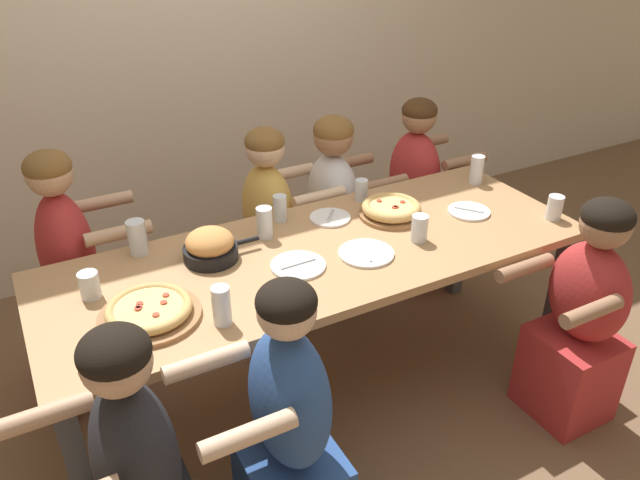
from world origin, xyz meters
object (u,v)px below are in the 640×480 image
at_px(pizza_board_main, 149,311).
at_px(diner_far_right, 413,200).
at_px(empty_plate_a, 469,211).
at_px(drinking_glass_i, 476,171).
at_px(empty_plate_c, 330,218).
at_px(empty_plate_d, 298,265).
at_px(drinking_glass_g, 89,285).
at_px(diner_near_midleft, 290,438).
at_px(drinking_glass_e, 137,239).
at_px(drinking_glass_h, 554,209).
at_px(diner_far_left, 75,281).
at_px(pizza_board_second, 391,209).
at_px(drinking_glass_c, 419,230).
at_px(drinking_glass_a, 361,191).
at_px(drinking_glass_d, 265,224).
at_px(empty_plate_b, 366,253).
at_px(diner_near_right, 580,322).
at_px(drinking_glass_f, 222,308).
at_px(diner_far_midright, 333,220).
at_px(skillet_bowl, 210,246).
at_px(diner_far_center, 270,237).
at_px(drinking_glass_b, 280,209).

distance_m(pizza_board_main, diner_far_right, 1.90).
xyz_separation_m(empty_plate_a, drinking_glass_i, (0.25, 0.25, 0.06)).
relative_size(empty_plate_c, empty_plate_d, 0.84).
relative_size(drinking_glass_g, diner_near_midleft, 0.09).
relative_size(drinking_glass_e, diner_near_midleft, 0.13).
height_order(drinking_glass_h, diner_far_left, diner_far_left).
bearing_deg(pizza_board_second, drinking_glass_c, -95.57).
relative_size(drinking_glass_i, diner_far_right, 0.13).
height_order(drinking_glass_a, drinking_glass_c, drinking_glass_c).
relative_size(pizza_board_second, drinking_glass_d, 2.12).
bearing_deg(empty_plate_b, empty_plate_a, 8.79).
height_order(diner_near_midleft, diner_near_right, diner_near_midleft).
distance_m(drinking_glass_f, diner_far_midright, 1.37).
xyz_separation_m(pizza_board_second, drinking_glass_f, (-0.97, -0.40, 0.03)).
height_order(pizza_board_main, skillet_bowl, skillet_bowl).
relative_size(drinking_glass_c, drinking_glass_f, 0.80).
bearing_deg(diner_near_midleft, diner_far_center, -21.65).
bearing_deg(drinking_glass_g, diner_near_midleft, -58.88).
height_order(drinking_glass_f, diner_near_midleft, diner_near_midleft).
distance_m(empty_plate_b, diner_far_left, 1.34).
height_order(pizza_board_second, drinking_glass_f, drinking_glass_f).
xyz_separation_m(drinking_glass_h, diner_near_midleft, (-1.54, -0.38, -0.31)).
relative_size(empty_plate_b, drinking_glass_e, 1.58).
relative_size(drinking_glass_c, drinking_glass_i, 0.81).
bearing_deg(pizza_board_second, diner_near_right, -58.31).
relative_size(drinking_glass_c, drinking_glass_e, 0.80).
relative_size(empty_plate_a, drinking_glass_h, 1.74).
distance_m(empty_plate_d, drinking_glass_f, 0.45).
xyz_separation_m(pizza_board_second, drinking_glass_e, (-1.11, 0.22, 0.03)).
xyz_separation_m(drinking_glass_a, diner_far_center, (-0.36, 0.31, -0.31)).
bearing_deg(diner_near_midleft, drinking_glass_e, 12.11).
distance_m(empty_plate_b, empty_plate_d, 0.30).
height_order(pizza_board_second, drinking_glass_e, drinking_glass_e).
xyz_separation_m(drinking_glass_b, diner_far_left, (-0.89, 0.31, -0.29)).
height_order(drinking_glass_c, drinking_glass_d, drinking_glass_d).
xyz_separation_m(empty_plate_a, drinking_glass_e, (-1.45, 0.36, 0.06)).
bearing_deg(diner_far_center, diner_far_right, 90.00).
bearing_deg(drinking_glass_g, drinking_glass_b, 14.27).
bearing_deg(diner_far_left, drinking_glass_f, 22.92).
bearing_deg(pizza_board_second, drinking_glass_e, 168.78).
distance_m(drinking_glass_f, diner_far_left, 1.04).
distance_m(empty_plate_a, diner_far_midright, 0.80).
bearing_deg(empty_plate_c, empty_plate_d, -136.35).
distance_m(empty_plate_b, drinking_glass_b, 0.49).
bearing_deg(drinking_glass_f, empty_plate_d, 27.43).
distance_m(empty_plate_b, drinking_glass_a, 0.52).
bearing_deg(pizza_board_main, diner_far_midright, 33.05).
distance_m(pizza_board_main, diner_far_left, 0.83).
bearing_deg(drinking_glass_b, drinking_glass_a, 0.71).
bearing_deg(empty_plate_d, pizza_board_second, 18.47).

